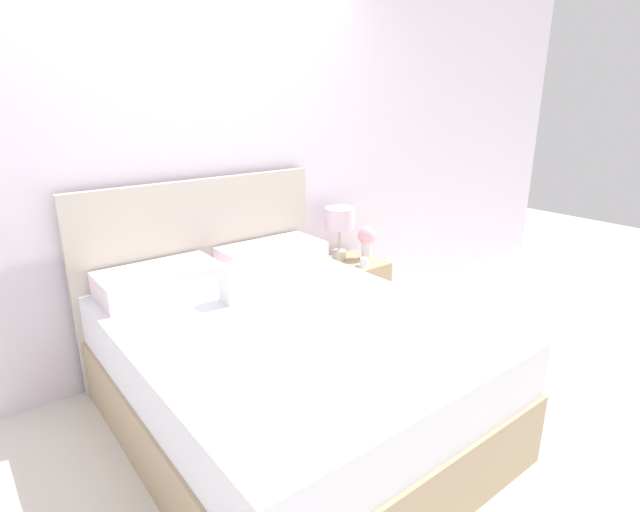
{
  "coord_description": "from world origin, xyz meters",
  "views": [
    {
      "loc": [
        -1.29,
        -2.86,
        1.7
      ],
      "look_at": [
        0.55,
        -0.54,
        0.73
      ],
      "focal_mm": 28.0,
      "sensor_mm": 36.0,
      "label": 1
    }
  ],
  "objects": [
    {
      "name": "bed",
      "position": [
        0.0,
        -0.91,
        0.34
      ],
      "size": [
        1.59,
        1.95,
        1.2
      ],
      "color": "tan",
      "rests_on": "ground_plane"
    },
    {
      "name": "flower_vase",
      "position": [
        1.23,
        -0.24,
        0.66
      ],
      "size": [
        0.14,
        0.14,
        0.25
      ],
      "color": "white",
      "rests_on": "nightstand"
    },
    {
      "name": "ground_plane",
      "position": [
        0.0,
        0.0,
        0.0
      ],
      "size": [
        12.0,
        12.0,
        0.0
      ],
      "primitive_type": "plane",
      "color": "silver"
    },
    {
      "name": "wall_back",
      "position": [
        0.0,
        0.07,
        1.3
      ],
      "size": [
        8.0,
        0.06,
        2.6
      ],
      "color": "white",
      "rests_on": "ground_plane"
    },
    {
      "name": "table_lamp",
      "position": [
        1.04,
        -0.15,
        0.8
      ],
      "size": [
        0.22,
        0.22,
        0.4
      ],
      "color": "beige",
      "rests_on": "nightstand"
    },
    {
      "name": "teacup",
      "position": [
        1.09,
        -0.36,
        0.53
      ],
      "size": [
        0.1,
        0.1,
        0.06
      ],
      "color": "white",
      "rests_on": "nightstand"
    },
    {
      "name": "nightstand",
      "position": [
        1.09,
        -0.23,
        0.25
      ],
      "size": [
        0.41,
        0.45,
        0.51
      ],
      "color": "tan",
      "rests_on": "ground_plane"
    }
  ]
}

